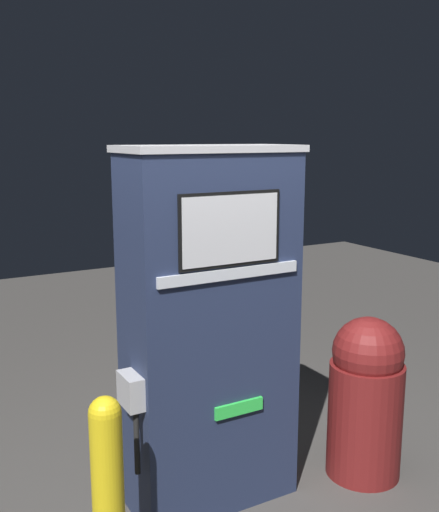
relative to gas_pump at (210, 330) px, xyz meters
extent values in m
cube|color=#232D4C|center=(0.00, 0.00, -0.48)|extent=(1.00, 0.46, 1.24)
cube|color=#232D4C|center=(0.00, 0.00, 0.59)|extent=(1.00, 0.46, 0.91)
cube|color=#B7B7BC|center=(0.00, 0.00, 1.07)|extent=(1.03, 0.49, 0.04)
cube|color=black|center=(0.00, -0.23, 0.64)|extent=(0.63, 0.01, 0.41)
cube|color=silver|center=(0.00, -0.24, 0.64)|extent=(0.59, 0.01, 0.38)
cube|color=silver|center=(0.00, -0.24, 0.39)|extent=(0.88, 0.02, 0.06)
cube|color=#33D84C|center=(0.06, -0.24, -0.42)|extent=(0.32, 0.02, 0.08)
cube|color=#B7B7BC|center=(-0.54, -0.09, -0.23)|extent=(0.09, 0.21, 0.19)
cylinder|color=black|center=(-0.54, -0.16, -0.51)|extent=(0.03, 0.03, 0.37)
cylinder|color=yellow|center=(-0.81, -0.45, -0.62)|extent=(0.16, 0.16, 0.95)
sphere|color=yellow|center=(-0.81, -0.45, -0.15)|extent=(0.16, 0.16, 0.16)
cylinder|color=maroon|center=(1.02, -0.27, -0.71)|extent=(0.49, 0.49, 0.77)
sphere|color=maroon|center=(1.02, -0.27, -0.24)|extent=(0.47, 0.47, 0.47)
camera|label=1|loc=(-1.63, -3.00, 1.14)|focal=42.00mm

